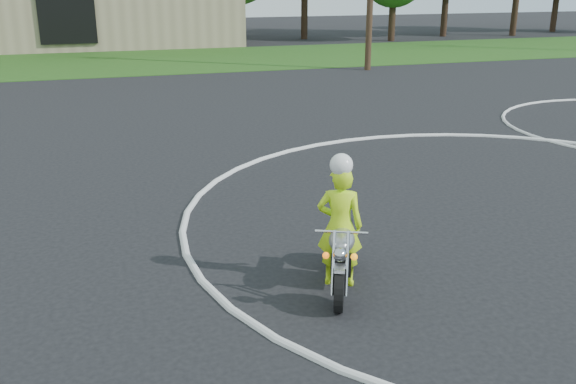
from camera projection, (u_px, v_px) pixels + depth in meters
name	position (u px, v px, depth m)	size (l,w,h in m)	color
grass_strip	(232.00, 58.00, 33.23)	(120.00, 10.00, 0.02)	#1E4714
course_markings	(568.00, 182.00, 13.34)	(19.05, 19.05, 0.12)	silver
primary_motorcycle	(342.00, 255.00, 8.69)	(1.02, 1.81, 1.02)	black
rider_primary_grp	(340.00, 222.00, 8.68)	(0.74, 0.63, 1.89)	#CAFF1A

